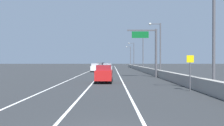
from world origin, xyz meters
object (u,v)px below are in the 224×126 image
overhead_sign_gantry (152,47)px  car_white_4 (96,68)px  car_gray_2 (100,66)px  lamp_post_right_fourth (134,53)px  speed_advisory_sign (191,70)px  lamp_post_right_second (160,45)px  car_silver_1 (108,69)px  lamp_post_right_near (211,26)px  lamp_post_right_third (143,51)px  lamp_post_right_fifth (131,55)px  car_black_3 (103,65)px  car_red_0 (105,74)px

overhead_sign_gantry → car_white_4: overhead_sign_gantry is taller
car_gray_2 → car_white_4: size_ratio=0.94×
overhead_sign_gantry → lamp_post_right_fourth: (1.47, 49.76, 0.58)m
speed_advisory_sign → lamp_post_right_second: 22.14m
overhead_sign_gantry → car_silver_1: bearing=122.6°
lamp_post_right_near → lamp_post_right_third: same height
lamp_post_right_near → car_gray_2: 57.53m
lamp_post_right_third → lamp_post_right_fifth: 45.45m
car_gray_2 → car_white_4: (0.07, -18.82, -0.02)m
lamp_post_right_third → lamp_post_right_second: bearing=-89.7°
lamp_post_right_third → overhead_sign_gantry: bearing=-93.9°
car_silver_1 → car_white_4: (-2.96, 7.95, -0.04)m
lamp_post_right_fifth → car_black_3: size_ratio=2.00×
car_red_0 → car_white_4: 28.59m
overhead_sign_gantry → lamp_post_right_third: lamp_post_right_third is taller
speed_advisory_sign → car_white_4: 37.85m
lamp_post_right_second → car_red_0: bearing=-123.1°
overhead_sign_gantry → lamp_post_right_second: lamp_post_right_second is taller
lamp_post_right_fourth → lamp_post_right_second: bearing=-89.3°
lamp_post_right_fifth → car_black_3: bearing=-126.7°
lamp_post_right_second → speed_advisory_sign: bearing=-94.1°
overhead_sign_gantry → car_white_4: 21.69m
lamp_post_right_fourth → lamp_post_right_fifth: (0.50, 22.72, 0.00)m
lamp_post_right_fourth → car_white_4: lamp_post_right_fourth is taller
speed_advisory_sign → lamp_post_right_third: size_ratio=0.33×
car_red_0 → car_gray_2: bearing=93.6°
lamp_post_right_fifth → lamp_post_right_fourth: bearing=-91.3°
lamp_post_right_fourth → lamp_post_right_fifth: same height
overhead_sign_gantry → car_silver_1: (-7.00, 10.95, -3.70)m
speed_advisory_sign → car_white_4: bearing=106.0°
car_white_4 → speed_advisory_sign: bearing=-74.0°
overhead_sign_gantry → lamp_post_right_third: size_ratio=0.82×
lamp_post_right_second → lamp_post_right_fifth: (-0.02, 68.17, 0.00)m
lamp_post_right_fifth → car_white_4: (-11.93, -53.58, -4.32)m
lamp_post_right_near → car_silver_1: 30.94m
car_red_0 → car_silver_1: size_ratio=0.91×
overhead_sign_gantry → lamp_post_right_fifth: lamp_post_right_fifth is taller
speed_advisory_sign → car_red_0: bearing=133.3°
lamp_post_right_third → lamp_post_right_near: bearing=-90.1°
car_gray_2 → car_black_3: size_ratio=0.98×
car_black_3 → lamp_post_right_second: bearing=-77.2°
lamp_post_right_fifth → car_red_0: bearing=-96.3°
speed_advisory_sign → lamp_post_right_fifth: size_ratio=0.33×
overhead_sign_gantry → car_black_3: 57.56m
lamp_post_right_near → lamp_post_right_fourth: same height
car_silver_1 → car_black_3: 45.73m
lamp_post_right_near → lamp_post_right_second: same height
car_silver_1 → car_white_4: 8.48m
car_silver_1 → car_gray_2: 26.95m
overhead_sign_gantry → car_white_4: (-9.96, 18.90, -3.74)m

